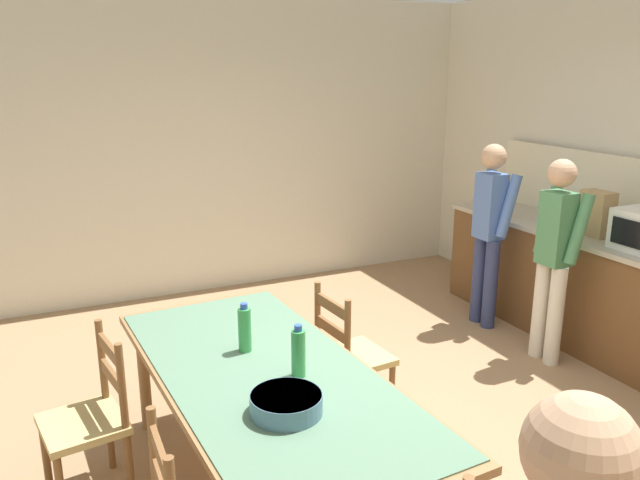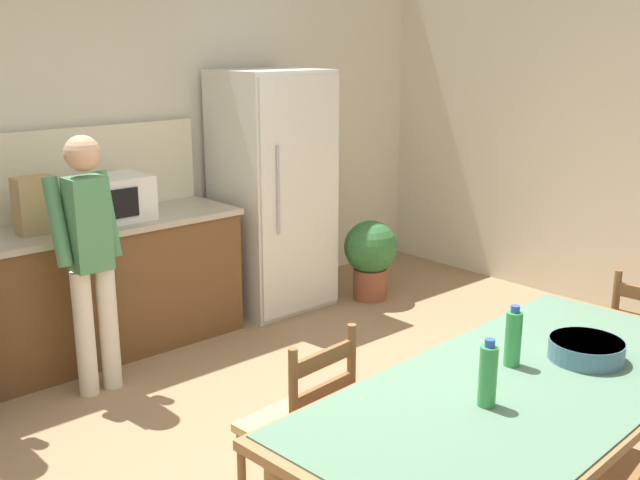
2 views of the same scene
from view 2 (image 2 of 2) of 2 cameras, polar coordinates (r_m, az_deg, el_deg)
ground_plane at (r=3.94m, az=2.13°, el=-17.22°), size 8.32×8.32×0.00m
wall_back at (r=5.60m, az=-17.14°, el=7.67°), size 6.52×0.12×2.90m
kitchen_counter at (r=5.18m, az=-20.76°, el=-4.43°), size 2.84×0.66×0.92m
counter_splashback at (r=5.28m, az=-22.75°, el=4.26°), size 2.80×0.03×0.60m
refrigerator at (r=5.94m, az=-3.60°, el=3.72°), size 0.79×0.73×1.88m
microwave at (r=5.21m, az=-15.68°, el=3.06°), size 0.50×0.39×0.30m
paper_bag at (r=5.00m, az=-20.87°, el=2.49°), size 0.24×0.16×0.36m
dining_table at (r=3.24m, az=15.17°, el=-11.49°), size 2.28×1.12×0.75m
bottle_near_centre at (r=2.94m, az=12.67°, el=-10.00°), size 0.07×0.07×0.27m
bottle_off_centre at (r=3.31m, az=14.51°, el=-7.23°), size 0.07×0.07×0.27m
serving_bowl at (r=3.48m, az=19.62°, el=-7.79°), size 0.32×0.32×0.09m
chair_side_far_left at (r=3.42m, az=-1.40°, el=-14.02°), size 0.45×0.43×0.91m
person_at_counter at (r=4.63m, az=-17.14°, el=-0.87°), size 0.40×0.27×1.58m
potted_plant at (r=6.20m, az=3.87°, el=-1.08°), size 0.44×0.44×0.67m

